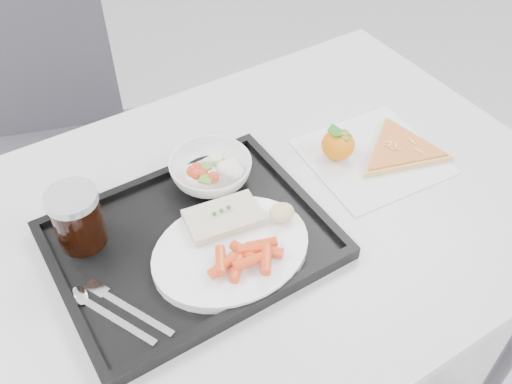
% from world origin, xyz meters
% --- Properties ---
extents(table, '(1.20, 0.80, 0.75)m').
position_xyz_m(table, '(0.00, 0.30, 0.68)').
color(table, '#B7B7B9').
rests_on(table, ground).
extents(chair, '(0.53, 0.54, 0.93)m').
position_xyz_m(chair, '(-0.17, 1.01, 0.54)').
color(chair, '#39383F').
rests_on(chair, ground).
extents(tray, '(0.45, 0.35, 0.03)m').
position_xyz_m(tray, '(-0.12, 0.29, 0.76)').
color(tray, black).
rests_on(tray, table).
extents(dinner_plate, '(0.27, 0.27, 0.02)m').
position_xyz_m(dinner_plate, '(-0.07, 0.23, 0.77)').
color(dinner_plate, white).
rests_on(dinner_plate, tray).
extents(fish_fillet, '(0.14, 0.09, 0.02)m').
position_xyz_m(fish_fillet, '(-0.06, 0.28, 0.79)').
color(fish_fillet, beige).
rests_on(fish_fillet, dinner_plate).
extents(bread_roll, '(0.06, 0.05, 0.03)m').
position_xyz_m(bread_roll, '(0.03, 0.23, 0.80)').
color(bread_roll, '#D6B777').
rests_on(bread_roll, dinner_plate).
extents(salad_bowl, '(0.15, 0.15, 0.05)m').
position_xyz_m(salad_bowl, '(-0.02, 0.40, 0.79)').
color(salad_bowl, white).
rests_on(salad_bowl, tray).
extents(cola_glass, '(0.09, 0.09, 0.11)m').
position_xyz_m(cola_glass, '(-0.27, 0.39, 0.82)').
color(cola_glass, black).
rests_on(cola_glass, tray).
extents(cutlery, '(0.12, 0.16, 0.01)m').
position_xyz_m(cutlery, '(-0.29, 0.24, 0.77)').
color(cutlery, silver).
rests_on(cutlery, tray).
extents(napkin, '(0.27, 0.26, 0.00)m').
position_xyz_m(napkin, '(0.29, 0.30, 0.75)').
color(napkin, silver).
rests_on(napkin, table).
extents(tangerine, '(0.07, 0.07, 0.07)m').
position_xyz_m(tangerine, '(0.23, 0.33, 0.79)').
color(tangerine, '#FF5200').
rests_on(tangerine, napkin).
extents(pizza_slice, '(0.26, 0.26, 0.02)m').
position_xyz_m(pizza_slice, '(0.35, 0.28, 0.76)').
color(pizza_slice, tan).
rests_on(pizza_slice, napkin).
extents(carrot_pile, '(0.13, 0.09, 0.03)m').
position_xyz_m(carrot_pile, '(-0.07, 0.19, 0.80)').
color(carrot_pile, red).
rests_on(carrot_pile, dinner_plate).
extents(salad_contents, '(0.10, 0.08, 0.03)m').
position_xyz_m(salad_contents, '(-0.00, 0.38, 0.80)').
color(salad_contents, '#BB361B').
rests_on(salad_contents, salad_bowl).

